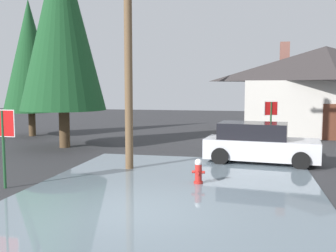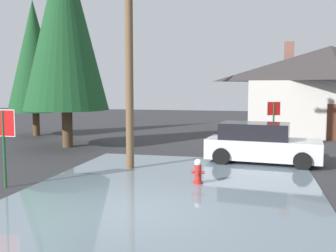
{
  "view_description": "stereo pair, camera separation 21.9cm",
  "coord_description": "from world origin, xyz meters",
  "views": [
    {
      "loc": [
        2.7,
        -8.4,
        2.9
      ],
      "look_at": [
        0.19,
        3.43,
        1.69
      ],
      "focal_mm": 41.36,
      "sensor_mm": 36.0,
      "label": 1
    },
    {
      "loc": [
        2.91,
        -8.36,
        2.9
      ],
      "look_at": [
        0.19,
        3.43,
        1.69
      ],
      "focal_mm": 41.36,
      "sensor_mm": 36.0,
      "label": 2
    }
  ],
  "objects": [
    {
      "name": "lane_stop_bar",
      "position": [
        -0.14,
        -1.4,
        0.0
      ],
      "size": [
        3.24,
        0.47,
        0.01
      ],
      "primitive_type": "cube",
      "rotation": [
        0.0,
        0.0,
        0.05
      ],
      "color": "silver",
      "rests_on": "ground"
    },
    {
      "name": "utility_pole",
      "position": [
        -1.45,
        4.53,
        4.8
      ],
      "size": [
        1.6,
        0.28,
        9.24
      ],
      "color": "brown",
      "rests_on": "ground"
    },
    {
      "name": "house",
      "position": [
        7.2,
        17.2,
        2.82
      ],
      "size": [
        10.38,
        6.97,
        5.86
      ],
      "color": "beige",
      "rests_on": "ground"
    },
    {
      "name": "pine_tree_mid_left",
      "position": [
        -10.04,
        12.43,
        4.72
      ],
      "size": [
        3.21,
        3.21,
        8.02
      ],
      "color": "#4C3823",
      "rests_on": "ground"
    },
    {
      "name": "ground_plane",
      "position": [
        0.0,
        0.0,
        -0.05
      ],
      "size": [
        80.0,
        80.0,
        0.1
      ],
      "primitive_type": "cube",
      "color": "#2D2D30"
    },
    {
      "name": "stop_sign_near",
      "position": [
        -4.17,
        1.3,
        1.63
      ],
      "size": [
        0.78,
        0.08,
        2.27
      ],
      "color": "#1E4C28",
      "rests_on": "ground"
    },
    {
      "name": "pine_tree_tall_left",
      "position": [
        -6.07,
        8.74,
        5.94
      ],
      "size": [
        4.04,
        4.04,
        10.1
      ],
      "color": "#4C3823",
      "rests_on": "ground"
    },
    {
      "name": "stop_sign_far",
      "position": [
        3.66,
        10.06,
        1.58
      ],
      "size": [
        0.6,
        0.27,
        2.25
      ],
      "color": "#1E4C28",
      "rests_on": "ground"
    },
    {
      "name": "parked_car",
      "position": [
        3.07,
        6.77,
        0.74
      ],
      "size": [
        4.41,
        2.34,
        1.54
      ],
      "color": "silver",
      "rests_on": "ground"
    },
    {
      "name": "fire_hydrant",
      "position": [
        1.23,
        2.92,
        0.38
      ],
      "size": [
        0.39,
        0.33,
        0.78
      ],
      "color": "#AD231E",
      "rests_on": "ground"
    },
    {
      "name": "flood_puddle",
      "position": [
        0.63,
        2.22,
        0.02
      ],
      "size": [
        8.2,
        10.1,
        0.03
      ],
      "primitive_type": "cube",
      "color": "slate",
      "rests_on": "ground"
    }
  ]
}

